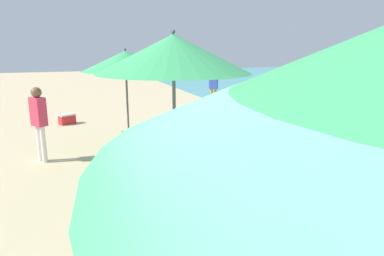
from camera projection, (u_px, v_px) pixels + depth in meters
umbrella_second at (173, 54)px, 4.82m from camera, size 2.23×2.23×2.86m
lounger_second_shoreside at (199, 174)px, 6.46m from camera, size 1.63×0.69×0.57m
lounger_second_inland at (260, 215)px, 4.76m from camera, size 1.26×0.77×0.63m
umbrella_farthest at (126, 61)px, 8.32m from camera, size 2.15×2.15×2.59m
lounger_farthest_shoreside at (146, 130)px, 9.82m from camera, size 1.27×0.76×0.58m
lounger_farthest_inland at (175, 149)px, 7.92m from camera, size 1.42×0.58×0.64m
person_walking_near at (214, 84)px, 14.76m from camera, size 0.42×0.38×1.73m
person_walking_mid at (39, 117)px, 7.74m from camera, size 0.39×0.42×1.75m
cooler_box at (67, 119)px, 11.85m from camera, size 0.61×0.51×0.36m
beach_ball at (202, 120)px, 11.89m from camera, size 0.29×0.29×0.29m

